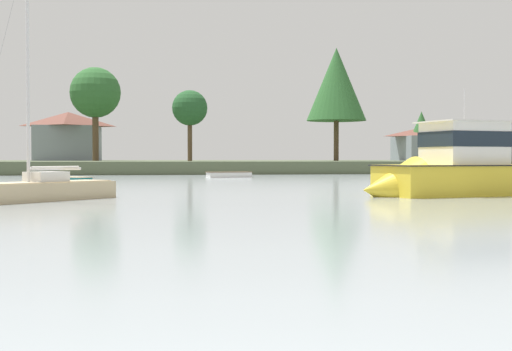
# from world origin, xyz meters

# --- Properties ---
(far_shore_bank) EXTENTS (180.89, 58.23, 1.35)m
(far_shore_bank) POSITION_xyz_m (0.00, 93.47, 0.67)
(far_shore_bank) COLOR #4C563D
(far_shore_bank) RESTS_ON ground
(sailboat_sand) EXTENTS (5.81, 5.99, 10.35)m
(sailboat_sand) POSITION_xyz_m (-12.47, 21.96, 0.22)
(sailboat_sand) COLOR tan
(sailboat_sand) RESTS_ON ground
(dinghy_teal) EXTENTS (3.48, 3.34, 0.52)m
(dinghy_teal) POSITION_xyz_m (-13.58, 44.45, 0.13)
(dinghy_teal) COLOR #196B70
(dinghy_teal) RESTS_ON ground
(dinghy_white) EXTENTS (4.13, 2.32, 0.68)m
(dinghy_white) POSITION_xyz_m (-0.84, 54.75, 0.17)
(dinghy_white) COLOR white
(dinghy_white) RESTS_ON ground
(cruiser_yellow) EXTENTS (11.31, 5.34, 6.02)m
(cruiser_yellow) POSITION_xyz_m (5.77, 23.19, 0.75)
(cruiser_yellow) COLOR gold
(cruiser_yellow) RESTS_ON ground
(shore_tree_right) EXTENTS (8.00, 8.00, 15.17)m
(shore_tree_right) POSITION_xyz_m (17.34, 84.11, 11.59)
(shore_tree_right) COLOR brown
(shore_tree_right) RESTS_ON far_shore_bank
(shore_tree_center) EXTENTS (6.80, 6.80, 12.62)m
(shore_tree_center) POSITION_xyz_m (-14.62, 89.85, 10.48)
(shore_tree_center) COLOR brown
(shore_tree_center) RESTS_ON far_shore_bank
(shore_tree_left) EXTENTS (4.28, 4.28, 8.59)m
(shore_tree_left) POSITION_xyz_m (-2.70, 78.05, 7.71)
(shore_tree_left) COLOR brown
(shore_tree_left) RESTS_ON far_shore_bank
(shore_tree_inland_c) EXTENTS (3.31, 3.31, 7.58)m
(shore_tree_inland_c) POSITION_xyz_m (34.22, 95.64, 6.81)
(shore_tree_inland_c) COLOR brown
(shore_tree_inland_c) RESTS_ON far_shore_bank
(cottage_hillside) EXTENTS (11.60, 9.67, 5.59)m
(cottage_hillside) POSITION_xyz_m (36.66, 96.77, 4.24)
(cottage_hillside) COLOR gray
(cottage_hillside) RESTS_ON far_shore_bank
(cottage_near_water) EXTENTS (9.85, 9.03, 7.09)m
(cottage_near_water) POSITION_xyz_m (-19.06, 98.28, 5.01)
(cottage_near_water) COLOR gray
(cottage_near_water) RESTS_ON far_shore_bank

